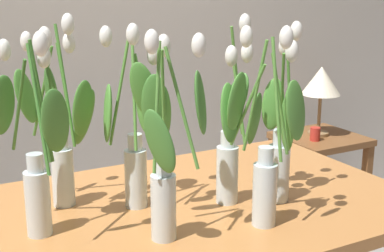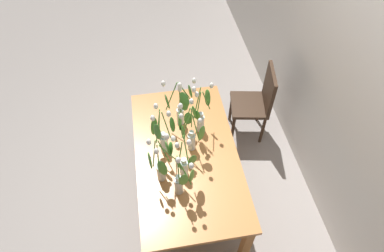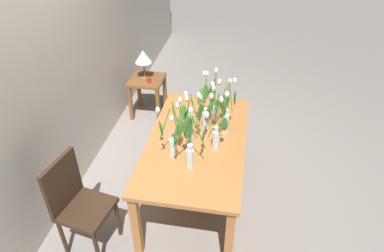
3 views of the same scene
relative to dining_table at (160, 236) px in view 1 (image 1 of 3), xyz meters
The scene contains 11 objects.
dining_table is the anchor object (origin of this frame).
tulip_vase_0 0.47m from the dining_table, 14.34° to the right, with size 0.12×0.16×0.56m.
tulip_vase_1 0.37m from the dining_table, 109.46° to the right, with size 0.22×0.23×0.56m.
tulip_vase_2 0.36m from the dining_table, 12.33° to the right, with size 0.15×0.20×0.58m.
tulip_vase_3 0.42m from the dining_table, 145.64° to the left, with size 0.25×0.21×0.59m.
tulip_vase_4 0.48m from the dining_table, behind, with size 0.19×0.30×0.56m.
tulip_vase_5 0.45m from the dining_table, 46.79° to the right, with size 0.21×0.23×0.56m.
tulip_vase_6 0.33m from the dining_table, 141.00° to the left, with size 0.22×0.23×0.56m.
side_table 1.73m from the dining_table, 32.27° to the left, with size 0.44×0.44×0.55m.
table_lamp 1.73m from the dining_table, 32.86° to the left, with size 0.22×0.22×0.40m.
pillar_candle 1.60m from the dining_table, 32.26° to the left, with size 0.06×0.06×0.07m, color #B72D23.
Camera 1 is at (-0.66, -1.42, 1.41)m, focal length 51.90 mm.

